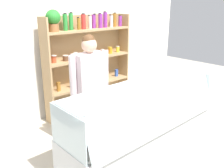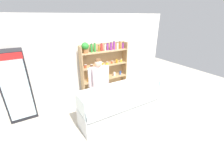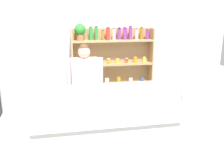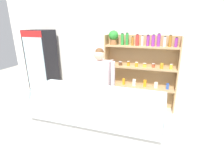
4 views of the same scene
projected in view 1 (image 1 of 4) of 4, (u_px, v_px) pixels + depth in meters
name	position (u px, v px, depth m)	size (l,w,h in m)	color
ground_plane	(128.00, 161.00, 3.27)	(12.00, 12.00, 0.00)	beige
back_wall	(47.00, 42.00, 4.24)	(6.80, 0.10, 2.70)	white
shelving_unit	(86.00, 56.00, 4.50)	(1.75, 0.29, 1.88)	tan
deli_display_case	(141.00, 136.00, 3.26)	(2.21, 0.72, 1.01)	silver
shop_clerk	(90.00, 82.00, 3.46)	(0.65, 0.25, 1.59)	#4C4233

